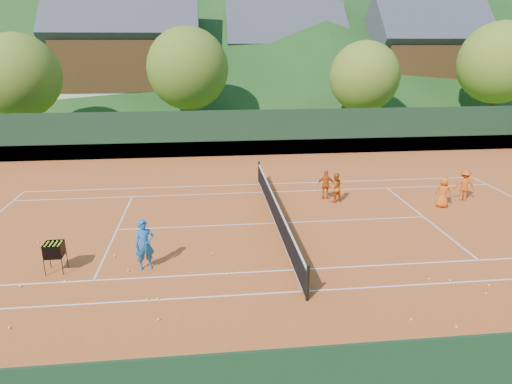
{
  "coord_description": "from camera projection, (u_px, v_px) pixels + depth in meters",
  "views": [
    {
      "loc": [
        -2.74,
        -17.3,
        7.1
      ],
      "look_at": [
        -0.82,
        0.0,
        1.4
      ],
      "focal_mm": 32.0,
      "sensor_mm": 36.0,
      "label": 1
    }
  ],
  "objects": [
    {
      "name": "tennis_ball_12",
      "position": [
        21.0,
        286.0,
        13.87
      ],
      "size": [
        0.07,
        0.07,
        0.07
      ],
      "primitive_type": "sphere",
      "color": "yellow",
      "rests_on": "clay_court"
    },
    {
      "name": "tennis_ball_6",
      "position": [
        38.0,
        243.0,
        16.91
      ],
      "size": [
        0.07,
        0.07,
        0.07
      ],
      "primitive_type": "sphere",
      "color": "yellow",
      "rests_on": "clay_court"
    },
    {
      "name": "tennis_ball_0",
      "position": [
        159.0,
        319.0,
        12.21
      ],
      "size": [
        0.07,
        0.07,
        0.07
      ],
      "primitive_type": "sphere",
      "color": "yellow",
      "rests_on": "clay_court"
    },
    {
      "name": "student_d",
      "position": [
        464.0,
        185.0,
        21.33
      ],
      "size": [
        1.07,
        0.73,
        1.51
      ],
      "primitive_type": "imported",
      "rotation": [
        0.0,
        0.0,
        2.95
      ],
      "color": "#D85313",
      "rests_on": "clay_court"
    },
    {
      "name": "tennis_ball_18",
      "position": [
        9.0,
        328.0,
        11.85
      ],
      "size": [
        0.07,
        0.07,
        0.07
      ],
      "primitive_type": "sphere",
      "color": "yellow",
      "rests_on": "clay_court"
    },
    {
      "name": "tennis_ball_19",
      "position": [
        456.0,
        327.0,
        11.89
      ],
      "size": [
        0.07,
        0.07,
        0.07
      ],
      "primitive_type": "sphere",
      "color": "yellow",
      "rests_on": "clay_court"
    },
    {
      "name": "chalet_mid",
      "position": [
        284.0,
        63.0,
        50.03
      ],
      "size": [
        12.65,
        8.82,
        11.45
      ],
      "color": "beige",
      "rests_on": "ground"
    },
    {
      "name": "clay_court",
      "position": [
        276.0,
        223.0,
        18.83
      ],
      "size": [
        40.0,
        24.0,
        0.02
      ],
      "primitive_type": "cube",
      "color": "#C0521F",
      "rests_on": "ground"
    },
    {
      "name": "tennis_ball_5",
      "position": [
        411.0,
        319.0,
        12.2
      ],
      "size": [
        0.07,
        0.07,
        0.07
      ],
      "primitive_type": "sphere",
      "color": "yellow",
      "rests_on": "clay_court"
    },
    {
      "name": "tree_b",
      "position": [
        188.0,
        69.0,
        35.69
      ],
      "size": [
        6.4,
        6.4,
        8.4
      ],
      "color": "#3D2818",
      "rests_on": "ground"
    },
    {
      "name": "chalet_right",
      "position": [
        422.0,
        62.0,
        47.63
      ],
      "size": [
        11.5,
        8.82,
        11.91
      ],
      "color": "beige",
      "rests_on": "ground"
    },
    {
      "name": "tennis_ball_20",
      "position": [
        228.0,
        274.0,
        14.62
      ],
      "size": [
        0.07,
        0.07,
        0.07
      ],
      "primitive_type": "sphere",
      "color": "yellow",
      "rests_on": "clay_court"
    },
    {
      "name": "tennis_ball_11",
      "position": [
        486.0,
        294.0,
        13.46
      ],
      "size": [
        0.07,
        0.07,
        0.07
      ],
      "primitive_type": "sphere",
      "color": "yellow",
      "rests_on": "clay_court"
    },
    {
      "name": "ball_hopper",
      "position": [
        54.0,
        250.0,
        14.62
      ],
      "size": [
        0.57,
        0.57,
        1.0
      ],
      "color": "black",
      "rests_on": "clay_court"
    },
    {
      "name": "tennis_net",
      "position": [
        276.0,
        212.0,
        18.67
      ],
      "size": [
        0.1,
        12.07,
        1.1
      ],
      "color": "black",
      "rests_on": "clay_court"
    },
    {
      "name": "student_b",
      "position": [
        326.0,
        185.0,
        21.55
      ],
      "size": [
        0.87,
        0.47,
        1.4
      ],
      "primitive_type": "imported",
      "rotation": [
        0.0,
        0.0,
        2.98
      ],
      "color": "#DF5213",
      "rests_on": "clay_court"
    },
    {
      "name": "tree_c",
      "position": [
        364.0,
        77.0,
        36.42
      ],
      "size": [
        5.6,
        5.6,
        7.35
      ],
      "color": "#402819",
      "rests_on": "ground"
    },
    {
      "name": "coach",
      "position": [
        144.0,
        245.0,
        14.77
      ],
      "size": [
        0.71,
        0.56,
        1.72
      ],
      "primitive_type": "imported",
      "rotation": [
        0.0,
        0.0,
        0.27
      ],
      "color": "#1B60B4",
      "rests_on": "clay_court"
    },
    {
      "name": "tennis_ball_10",
      "position": [
        128.0,
        270.0,
        14.83
      ],
      "size": [
        0.07,
        0.07,
        0.07
      ],
      "primitive_type": "sphere",
      "color": "yellow",
      "rests_on": "clay_court"
    },
    {
      "name": "tennis_ball_3",
      "position": [
        147.0,
        299.0,
        13.17
      ],
      "size": [
        0.07,
        0.07,
        0.07
      ],
      "primitive_type": "sphere",
      "color": "yellow",
      "rests_on": "clay_court"
    },
    {
      "name": "tennis_ball_1",
      "position": [
        65.0,
        281.0,
        14.19
      ],
      "size": [
        0.07,
        0.07,
        0.07
      ],
      "primitive_type": "sphere",
      "color": "yellow",
      "rests_on": "clay_court"
    },
    {
      "name": "student_a",
      "position": [
        335.0,
        187.0,
        21.16
      ],
      "size": [
        0.8,
        0.69,
        1.39
      ],
      "primitive_type": "imported",
      "rotation": [
        0.0,
        0.0,
        3.42
      ],
      "color": "#CD5912",
      "rests_on": "clay_court"
    },
    {
      "name": "tennis_ball_17",
      "position": [
        429.0,
        279.0,
        14.31
      ],
      "size": [
        0.07,
        0.07,
        0.07
      ],
      "primitive_type": "sphere",
      "color": "yellow",
      "rests_on": "clay_court"
    },
    {
      "name": "chalet_left",
      "position": [
        129.0,
        59.0,
        44.37
      ],
      "size": [
        13.8,
        9.93,
        12.92
      ],
      "color": "beige",
      "rests_on": "ground"
    },
    {
      "name": "perimeter_fence",
      "position": [
        276.0,
        194.0,
        18.44
      ],
      "size": [
        40.4,
        24.24,
        3.0
      ],
      "color": "black",
      "rests_on": "clay_court"
    },
    {
      "name": "ground",
      "position": [
        276.0,
        223.0,
        18.84
      ],
      "size": [
        400.0,
        400.0,
        0.0
      ],
      "primitive_type": "plane",
      "color": "#35561A",
      "rests_on": "ground"
    },
    {
      "name": "tennis_ball_13",
      "position": [
        315.0,
        366.0,
        10.46
      ],
      "size": [
        0.07,
        0.07,
        0.07
      ],
      "primitive_type": "sphere",
      "color": "yellow",
      "rests_on": "clay_court"
    },
    {
      "name": "tennis_ball_2",
      "position": [
        489.0,
        285.0,
        13.92
      ],
      "size": [
        0.07,
        0.07,
        0.07
      ],
      "primitive_type": "sphere",
      "color": "yellow",
      "rests_on": "clay_court"
    },
    {
      "name": "tree_d",
      "position": [
        499.0,
        63.0,
        38.31
      ],
      "size": [
        6.8,
        6.8,
        8.93
      ],
      "color": "#432C1B",
      "rests_on": "ground"
    },
    {
      "name": "tennis_ball_15",
      "position": [
        212.0,
        253.0,
        16.04
      ],
      "size": [
        0.07,
        0.07,
        0.07
      ],
      "primitive_type": "sphere",
      "color": "yellow",
      "rests_on": "clay_court"
    },
    {
      "name": "student_c",
      "position": [
        443.0,
        192.0,
        20.45
      ],
      "size": [
        0.81,
        0.69,
        1.41
      ],
      "primitive_type": "imported",
      "rotation": [
        0.0,
        0.0,
        2.71
      ],
      "color": "orange",
      "rests_on": "clay_court"
    },
    {
      "name": "court_lines",
      "position": [
        276.0,
        223.0,
        18.83
      ],
      "size": [
        23.83,
        11.03,
        0.0
      ],
      "color": "white",
      "rests_on": "clay_court"
    },
    {
      "name": "tennis_ball_4",
      "position": [
        115.0,
        256.0,
        15.84
      ],
      "size": [
        0.07,
        0.07,
        0.07
      ],
      "primitive_type": "sphere",
      "color": "yellow",
      "rests_on": "clay_court"
    },
    {
      "name": "tree_a",
      "position": [
        18.0,
        76.0,
        32.65
      ],
      "size": [
        6.0,
        6.0,
        7.88
      ],
      "color": "#3C2718",
      "rests_on": "ground"
    },
    {
      "name": "tennis_ball_9",
      "position": [
        158.0,
        299.0,
        13.19
      ],
      "size": [
        0.07,
        0.07,
        0.07
      ],
      "primitive_type": "sphere",
      "color": "yellow",
      "rests_on": "clay_court"
    },
    {
      "name": "tennis_ball_8",
      "position": [
        450.0,
        280.0,
        14.22
      ],
      "size": [
        0.07,
        0.07,
        0.07
      ],
      "primitive_type": "sphere",
      "color": "yellow",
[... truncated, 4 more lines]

